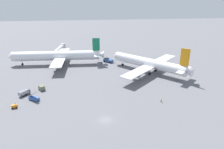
% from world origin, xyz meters
% --- Properties ---
extents(ground_plane, '(600.00, 600.00, 0.00)m').
position_xyz_m(ground_plane, '(0.00, 0.00, 0.00)').
color(ground_plane, slate).
extents(airliner_at_gate_left, '(57.82, 40.82, 15.97)m').
position_xyz_m(airliner_at_gate_left, '(-23.19, 63.97, 5.51)').
color(airliner_at_gate_left, white).
rests_on(airliner_at_gate_left, ground).
extents(airliner_being_pushed, '(40.23, 39.99, 16.47)m').
position_xyz_m(airliner_being_pushed, '(28.42, 43.63, 5.17)').
color(airliner_being_pushed, silver).
rests_on(airliner_being_pushed, ground).
extents(pushback_tug, '(8.06, 7.49, 3.04)m').
position_xyz_m(pushback_tug, '(8.10, 64.67, 1.30)').
color(pushback_tug, '#2D4C8C').
rests_on(pushback_tug, ground).
extents(gse_gpu_cart_small, '(2.34, 1.94, 1.90)m').
position_xyz_m(gse_gpu_cart_small, '(-33.54, 12.40, 0.79)').
color(gse_gpu_cart_small, orange).
rests_on(gse_gpu_cart_small, ground).
extents(gse_fuel_bowser_stubby, '(4.59, 4.96, 2.40)m').
position_xyz_m(gse_fuel_bowser_stubby, '(-32.52, 23.01, 1.33)').
color(gse_fuel_bowser_stubby, gray).
rests_on(gse_fuel_bowser_stubby, ground).
extents(gse_container_dolly_flat, '(3.63, 3.88, 2.15)m').
position_xyz_m(gse_container_dolly_flat, '(-26.18, 27.34, 1.17)').
color(gse_container_dolly_flat, slate).
rests_on(gse_container_dolly_flat, ground).
extents(gse_stair_truck_yellow, '(4.81, 4.27, 4.06)m').
position_xyz_m(gse_stair_truck_yellow, '(-27.52, 17.93, 1.03)').
color(gse_stair_truck_yellow, '#2D5199').
rests_on(gse_stair_truck_yellow, ground).
extents(ground_crew_wing_walker_right, '(0.42, 0.41, 1.71)m').
position_xyz_m(ground_crew_wing_walker_right, '(23.61, 9.86, 0.89)').
color(ground_crew_wing_walker_right, black).
rests_on(ground_crew_wing_walker_right, ground).
extents(jet_bridge, '(6.72, 22.39, 6.29)m').
position_xyz_m(jet_bridge, '(-23.89, 86.35, 4.51)').
color(jet_bridge, '#B7B7BC').
rests_on(jet_bridge, ground).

